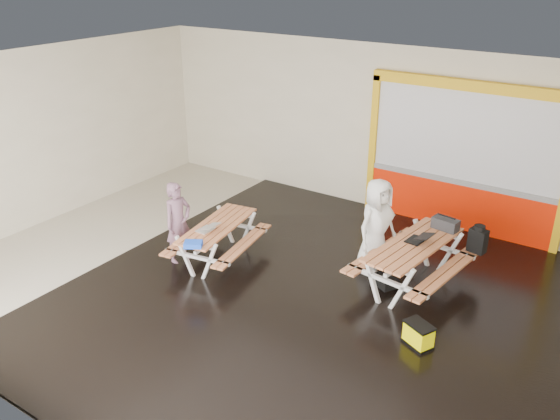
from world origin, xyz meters
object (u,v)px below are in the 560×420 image
Objects in this scene: picnic_table_right at (413,254)px; dark_case at (385,281)px; person_right at (377,225)px; backpack at (478,239)px; laptop_left at (208,228)px; person_left at (178,223)px; fluke_bag at (418,335)px; picnic_table_left at (218,233)px; blue_pouch at (193,244)px; toolbox at (446,224)px; laptop_right at (419,239)px.

picnic_table_right is 5.58× the size of dark_case.
backpack is (1.53, 0.67, -0.11)m from person_right.
laptop_left is (-2.44, -1.55, -0.09)m from person_right.
person_left is at bearing -160.23° from dark_case.
person_left is at bearing 179.91° from fluke_bag.
blue_pouch is at bearing -76.66° from picnic_table_left.
person_left is at bearing -152.99° from backpack.
toolbox is 1.41m from dark_case.
blue_pouch is (-3.05, -2.02, -0.11)m from laptop_right.
person_right is (3.02, 1.65, 0.10)m from person_left.
backpack is (0.77, 0.87, 0.12)m from picnic_table_right.
laptop_left is at bearing -157.09° from picnic_table_right.
person_left is (-3.78, -1.46, 0.13)m from picnic_table_right.
person_right reaches higher than blue_pouch.
person_left reaches higher than picnic_table_left.
picnic_table_left is at bearing 93.95° from laptop_left.
person_right is at bearing -149.50° from toolbox.
laptop_right is 0.87× the size of backpack.
laptop_left is at bearing 107.61° from blue_pouch.
fluke_bag is (4.49, -0.01, -0.55)m from person_left.
picnic_table_right is 7.82× the size of blue_pouch.
picnic_table_right is 0.66m from dark_case.
toolbox is at bearing 28.27° from picnic_table_left.
picnic_table_right is at bearing 115.59° from fluke_bag.
backpack is (3.99, 1.94, 0.20)m from picnic_table_left.
laptop_left is at bearing 178.37° from fluke_bag.
picnic_table_left is 0.90m from blue_pouch.
fluke_bag is at bearing -66.73° from laptop_right.
backpack is 0.99× the size of fluke_bag.
picnic_table_left is 3.93m from toolbox.
laptop_left is 0.72× the size of backpack.
laptop_left is (-3.20, -1.35, 0.15)m from picnic_table_right.
toolbox is at bearing 74.02° from laptop_right.
person_left is at bearing -157.94° from laptop_right.
backpack is 1.69m from dark_case.
toolbox is (3.43, 2.13, 0.15)m from laptop_left.
blue_pouch is (-3.02, -1.93, 0.14)m from picnic_table_right.
toolbox is 1.15× the size of dark_case.
toolbox is at bearing 31.86° from laptop_left.
dark_case is at bearing -135.96° from backpack.
picnic_table_left is 4.96× the size of dark_case.
person_right reaches higher than backpack.
picnic_table_left is at bearing 103.34° from blue_pouch.
person_left is 4.12m from laptop_right.
person_left is at bearing -150.89° from toolbox.
dark_case is at bearing 21.63° from laptop_left.
laptop_right is (3.23, 1.44, 0.10)m from laptop_left.
person_left is at bearing -158.96° from picnic_table_right.
person_left is 3.12× the size of backpack.
backpack reaches higher than picnic_table_right.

